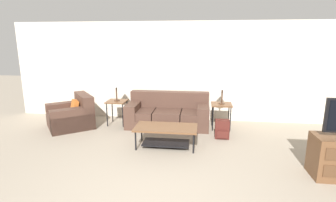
{
  "coord_description": "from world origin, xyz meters",
  "views": [
    {
      "loc": [
        0.64,
        -2.76,
        2.11
      ],
      "look_at": [
        -0.08,
        2.85,
        0.8
      ],
      "focal_mm": 28.0,
      "sensor_mm": 36.0,
      "label": 1
    }
  ],
  "objects_px": {
    "coffee_table": "(166,132)",
    "side_table_right": "(221,107)",
    "table_lamp_left": "(116,83)",
    "table_lamp_right": "(222,85)",
    "side_table_left": "(117,104)",
    "couch": "(168,114)",
    "backpack": "(222,129)",
    "armchair": "(72,116)"
  },
  "relations": [
    {
      "from": "table_lamp_left",
      "to": "backpack",
      "type": "distance_m",
      "value": 2.82
    },
    {
      "from": "couch",
      "to": "table_lamp_right",
      "type": "distance_m",
      "value": 1.53
    },
    {
      "from": "backpack",
      "to": "couch",
      "type": "bearing_deg",
      "value": 150.13
    },
    {
      "from": "armchair",
      "to": "side_table_left",
      "type": "xyz_separation_m",
      "value": [
        1.05,
        0.35,
        0.26
      ]
    },
    {
      "from": "couch",
      "to": "side_table_right",
      "type": "relative_size",
      "value": 3.27
    },
    {
      "from": "table_lamp_left",
      "to": "table_lamp_right",
      "type": "xyz_separation_m",
      "value": [
        2.61,
        0.0,
        0.0
      ]
    },
    {
      "from": "coffee_table",
      "to": "side_table_left",
      "type": "relative_size",
      "value": 2.01
    },
    {
      "from": "armchair",
      "to": "table_lamp_right",
      "type": "distance_m",
      "value": 3.77
    },
    {
      "from": "coffee_table",
      "to": "table_lamp_left",
      "type": "height_order",
      "value": "table_lamp_left"
    },
    {
      "from": "backpack",
      "to": "armchair",
      "type": "bearing_deg",
      "value": 174.9
    },
    {
      "from": "coffee_table",
      "to": "side_table_right",
      "type": "height_order",
      "value": "side_table_right"
    },
    {
      "from": "side_table_left",
      "to": "table_lamp_left",
      "type": "height_order",
      "value": "table_lamp_left"
    },
    {
      "from": "side_table_left",
      "to": "side_table_right",
      "type": "relative_size",
      "value": 1.0
    },
    {
      "from": "side_table_right",
      "to": "table_lamp_left",
      "type": "bearing_deg",
      "value": -180.0
    },
    {
      "from": "armchair",
      "to": "table_lamp_left",
      "type": "xyz_separation_m",
      "value": [
        1.05,
        0.35,
        0.8
      ]
    },
    {
      "from": "table_lamp_right",
      "to": "backpack",
      "type": "relative_size",
      "value": 1.42
    },
    {
      "from": "armchair",
      "to": "backpack",
      "type": "relative_size",
      "value": 3.39
    },
    {
      "from": "coffee_table",
      "to": "table_lamp_left",
      "type": "distance_m",
      "value": 2.08
    },
    {
      "from": "side_table_left",
      "to": "coffee_table",
      "type": "bearing_deg",
      "value": -42.07
    },
    {
      "from": "couch",
      "to": "side_table_right",
      "type": "bearing_deg",
      "value": -3.01
    },
    {
      "from": "coffee_table",
      "to": "side_table_left",
      "type": "distance_m",
      "value": 1.94
    },
    {
      "from": "table_lamp_left",
      "to": "table_lamp_right",
      "type": "height_order",
      "value": "same"
    },
    {
      "from": "coffee_table",
      "to": "side_table_right",
      "type": "distance_m",
      "value": 1.76
    },
    {
      "from": "side_table_right",
      "to": "couch",
      "type": "bearing_deg",
      "value": 176.99
    },
    {
      "from": "couch",
      "to": "table_lamp_right",
      "type": "xyz_separation_m",
      "value": [
        1.31,
        -0.07,
        0.79
      ]
    },
    {
      "from": "armchair",
      "to": "side_table_right",
      "type": "distance_m",
      "value": 3.69
    },
    {
      "from": "couch",
      "to": "side_table_left",
      "type": "height_order",
      "value": "couch"
    },
    {
      "from": "table_lamp_right",
      "to": "backpack",
      "type": "distance_m",
      "value": 1.11
    },
    {
      "from": "side_table_right",
      "to": "table_lamp_left",
      "type": "distance_m",
      "value": 2.67
    },
    {
      "from": "coffee_table",
      "to": "side_table_right",
      "type": "xyz_separation_m",
      "value": [
        1.18,
        1.29,
        0.23
      ]
    },
    {
      "from": "coffee_table",
      "to": "side_table_right",
      "type": "relative_size",
      "value": 2.01
    },
    {
      "from": "table_lamp_right",
      "to": "backpack",
      "type": "xyz_separation_m",
      "value": [
        -0.02,
        -0.67,
        -0.88
      ]
    },
    {
      "from": "couch",
      "to": "backpack",
      "type": "relative_size",
      "value": 4.89
    },
    {
      "from": "side_table_right",
      "to": "table_lamp_left",
      "type": "relative_size",
      "value": 1.05
    },
    {
      "from": "side_table_right",
      "to": "table_lamp_right",
      "type": "xyz_separation_m",
      "value": [
        -0.0,
        -0.0,
        0.54
      ]
    },
    {
      "from": "coffee_table",
      "to": "table_lamp_left",
      "type": "relative_size",
      "value": 2.12
    },
    {
      "from": "table_lamp_right",
      "to": "couch",
      "type": "bearing_deg",
      "value": 176.99
    },
    {
      "from": "couch",
      "to": "table_lamp_right",
      "type": "bearing_deg",
      "value": -3.01
    },
    {
      "from": "side_table_left",
      "to": "side_table_right",
      "type": "bearing_deg",
      "value": 0.0
    },
    {
      "from": "armchair",
      "to": "side_table_right",
      "type": "relative_size",
      "value": 2.26
    },
    {
      "from": "side_table_right",
      "to": "table_lamp_left",
      "type": "height_order",
      "value": "table_lamp_left"
    },
    {
      "from": "couch",
      "to": "armchair",
      "type": "xyz_separation_m",
      "value": [
        -2.36,
        -0.41,
        -0.01
      ]
    }
  ]
}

